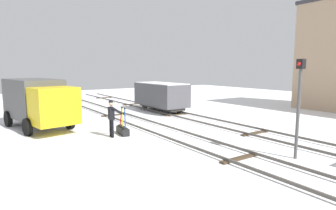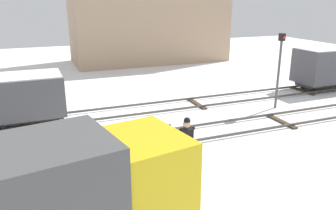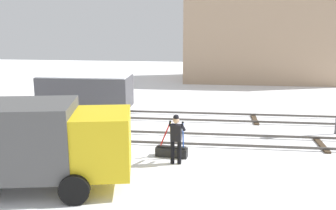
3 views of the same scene
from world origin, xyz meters
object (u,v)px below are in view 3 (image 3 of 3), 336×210
object	(u,v)px
switch_lever_frame	(172,151)
freight_car_far_end	(86,92)
delivery_truck	(33,141)
rail_worker	(176,136)

from	to	relation	value
switch_lever_frame	freight_car_far_end	world-z (taller)	freight_car_far_end
switch_lever_frame	delivery_truck	size ratio (longest dim) A/B	0.24
switch_lever_frame	rail_worker	world-z (taller)	rail_worker
rail_worker	freight_car_far_end	world-z (taller)	freight_car_far_end
switch_lever_frame	freight_car_far_end	distance (m)	7.90
freight_car_far_end	rail_worker	bearing A→B (deg)	-49.89
switch_lever_frame	rail_worker	size ratio (longest dim) A/B	0.77
switch_lever_frame	delivery_truck	bearing A→B (deg)	-132.36
delivery_truck	switch_lever_frame	bearing A→B (deg)	29.05
rail_worker	delivery_truck	world-z (taller)	delivery_truck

